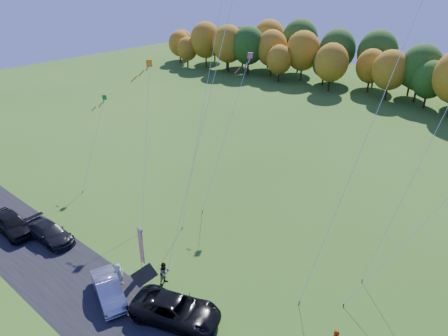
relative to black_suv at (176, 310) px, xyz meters
The scene contains 17 objects.
ground 3.04m from the black_suv, 147.07° to the left, with size 160.00×160.00×0.00m, color #2E5A17.
asphalt_strip 3.53m from the black_suv, 135.68° to the right, with size 90.00×6.00×0.01m, color black.
tree_line 56.65m from the black_suv, 92.49° to the left, with size 116.00×12.00×10.00m, color #1E4711, non-canonical shape.
black_suv is the anchor object (origin of this frame).
silver_sedan 5.04m from the black_suv, 161.32° to the right, with size 1.53×4.38×1.44m, color #9D9DA1.
dark_truck_a 13.94m from the black_suv, behind, with size 1.98×4.87×1.41m, color black.
dark_truck_b 17.52m from the black_suv, behind, with size 2.03×5.03×1.72m, color black.
person_tailgate_a 5.19m from the black_suv, behind, with size 0.67×0.44×1.84m, color silver.
person_tailgate_b 3.45m from the black_suv, 149.22° to the left, with size 0.85×0.66×1.75m, color gray.
feather_flag 5.56m from the black_suv, 162.84° to the left, with size 0.51×0.10×3.86m.
kite_delta_blue 20.08m from the black_suv, 121.48° to the left, with size 3.35×11.47×29.05m.
kite_parafoil_orange 20.90m from the black_suv, 58.09° to the left, with size 5.64×11.52×33.43m.
kite_delta_red 14.96m from the black_suv, 114.66° to the left, with size 2.79×9.54×23.90m.
kite_diamond_yellow 14.58m from the black_suv, 145.91° to the left, with size 4.73×6.24×13.28m.
kite_diamond_green 21.32m from the black_suv, 158.50° to the left, with size 1.92×5.33×8.91m.
kite_diamond_white 18.00m from the black_suv, 59.07° to the left, with size 2.57×7.56×15.27m.
kite_diamond_pink 16.95m from the black_suv, 118.19° to the left, with size 1.11×7.96×13.50m.
Camera 1 is at (16.56, -13.75, 19.68)m, focal length 32.00 mm.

